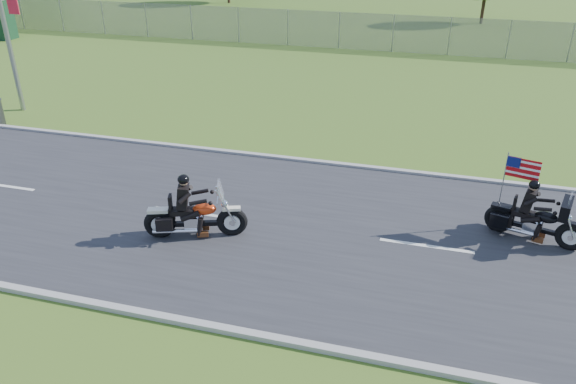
# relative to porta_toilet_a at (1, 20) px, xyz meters

# --- Properties ---
(ground) EXTENTS (420.00, 420.00, 0.00)m
(ground) POSITION_rel_porta_toilet_a_xyz_m (22.00, -17.00, -1.15)
(ground) COLOR #395A1C
(ground) RESTS_ON ground
(road) EXTENTS (120.00, 8.00, 0.04)m
(road) POSITION_rel_porta_toilet_a_xyz_m (22.00, -17.00, -1.13)
(road) COLOR #28282B
(road) RESTS_ON ground
(curb_north) EXTENTS (120.00, 0.18, 0.12)m
(curb_north) POSITION_rel_porta_toilet_a_xyz_m (22.00, -12.95, -1.10)
(curb_north) COLOR #9E9B93
(curb_north) RESTS_ON ground
(curb_south) EXTENTS (120.00, 0.18, 0.12)m
(curb_south) POSITION_rel_porta_toilet_a_xyz_m (22.00, -21.05, -1.10)
(curb_south) COLOR #9E9B93
(curb_south) RESTS_ON ground
(fence) EXTENTS (60.00, 0.03, 2.00)m
(fence) POSITION_rel_porta_toilet_a_xyz_m (17.00, 3.00, -0.15)
(fence) COLOR gray
(fence) RESTS_ON ground
(porta_toilet_a) EXTENTS (1.10, 1.10, 2.30)m
(porta_toilet_a) POSITION_rel_porta_toilet_a_xyz_m (0.00, 0.00, 0.00)
(porta_toilet_a) COLOR black
(porta_toilet_a) RESTS_ON ground
(motorcycle_lead) EXTENTS (2.43, 1.15, 1.69)m
(motorcycle_lead) POSITION_rel_porta_toilet_a_xyz_m (20.51, -18.01, -0.62)
(motorcycle_lead) COLOR black
(motorcycle_lead) RESTS_ON ground
(motorcycle_follow) EXTENTS (2.30, 1.05, 1.95)m
(motorcycle_follow) POSITION_rel_porta_toilet_a_xyz_m (28.42, -16.00, -0.61)
(motorcycle_follow) COLOR black
(motorcycle_follow) RESTS_ON ground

